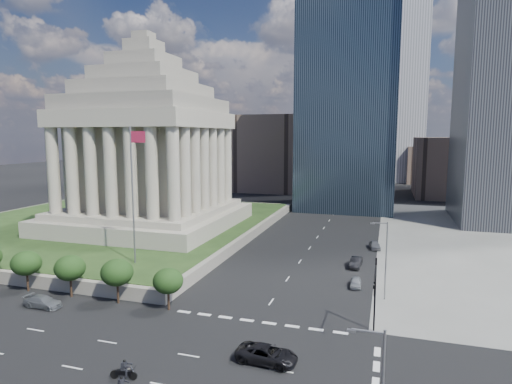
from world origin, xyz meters
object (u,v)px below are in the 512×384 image
at_px(parked_sedan_mid, 356,262).
at_px(traffic_signal_ne, 375,289).
at_px(motorcycle_trail, 123,369).
at_px(flagpole, 133,188).
at_px(parked_sedan_near, 356,282).
at_px(pickup_truck, 267,354).
at_px(street_lamp_north, 385,256).
at_px(parked_sedan_far, 375,245).
at_px(suv_grey, 43,302).
at_px(war_memorial, 147,132).

bearing_deg(parked_sedan_mid, traffic_signal_ne, -78.04).
height_order(traffic_signal_ne, motorcycle_trail, traffic_signal_ne).
bearing_deg(flagpole, parked_sedan_mid, 23.98).
distance_m(parked_sedan_near, parked_sedan_mid, 9.12).
bearing_deg(motorcycle_trail, traffic_signal_ne, 25.19).
height_order(pickup_truck, parked_sedan_near, pickup_truck).
bearing_deg(parked_sedan_near, street_lamp_north, -47.52).
distance_m(parked_sedan_near, parked_sedan_far, 21.37).
bearing_deg(street_lamp_north, suv_grey, -159.26).
relative_size(parked_sedan_near, parked_sedan_far, 0.85).
height_order(street_lamp_north, pickup_truck, street_lamp_north).
relative_size(flagpole, pickup_truck, 3.52).
bearing_deg(suv_grey, pickup_truck, -97.24).
bearing_deg(traffic_signal_ne, flagpole, 163.29).
relative_size(pickup_truck, parked_sedan_far, 1.33).
bearing_deg(flagpole, street_lamp_north, 1.63).
bearing_deg(motorcycle_trail, pickup_truck, 20.05).
bearing_deg(flagpole, war_memorial, 116.89).
xyz_separation_m(street_lamp_north, parked_sedan_far, (-1.83, 24.91, -4.93)).
height_order(street_lamp_north, motorcycle_trail, street_lamp_north).
bearing_deg(suv_grey, flagpole, -15.34).
distance_m(suv_grey, parked_sedan_near, 40.01).
bearing_deg(parked_sedan_mid, street_lamp_north, -67.52).
distance_m(parked_sedan_near, motorcycle_trail, 33.55).
bearing_deg(motorcycle_trail, flagpole, 110.98).
relative_size(flagpole, parked_sedan_far, 4.67).
xyz_separation_m(street_lamp_north, parked_sedan_mid, (-4.33, 12.71, -4.91)).
xyz_separation_m(flagpole, parked_sedan_mid, (30.83, 13.71, -12.36)).
bearing_deg(war_memorial, parked_sedan_near, -23.94).
xyz_separation_m(parked_sedan_near, parked_sedan_far, (1.85, 21.29, 0.11)).
bearing_deg(pickup_truck, street_lamp_north, -23.86).
relative_size(flagpole, parked_sedan_mid, 4.38).
distance_m(street_lamp_north, parked_sedan_near, 7.21).
relative_size(street_lamp_north, motorcycle_trail, 4.13).
distance_m(parked_sedan_far, motorcycle_trail, 53.61).
xyz_separation_m(street_lamp_north, parked_sedan_near, (-3.68, 3.62, -5.04)).
bearing_deg(traffic_signal_ne, parked_sedan_near, 100.80).
bearing_deg(motorcycle_trail, parked_sedan_far, 59.61).
distance_m(war_memorial, suv_grey, 43.89).
relative_size(parked_sedan_mid, motorcycle_trail, 1.89).
relative_size(war_memorial, flagpole, 1.95).
distance_m(suv_grey, parked_sedan_mid, 44.42).
height_order(pickup_truck, suv_grey, pickup_truck).
bearing_deg(parked_sedan_near, parked_sedan_mid, 91.15).
distance_m(war_memorial, parked_sedan_far, 50.01).
distance_m(street_lamp_north, parked_sedan_far, 25.46).
bearing_deg(flagpole, traffic_signal_ne, -16.71).
xyz_separation_m(flagpole, suv_grey, (-4.02, -13.84, -12.42)).
bearing_deg(street_lamp_north, parked_sedan_mid, 108.80).
relative_size(street_lamp_north, parked_sedan_near, 2.74).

